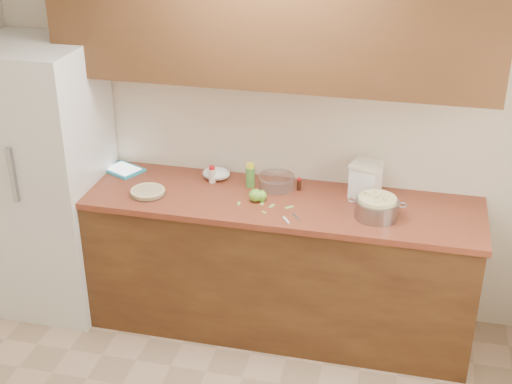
% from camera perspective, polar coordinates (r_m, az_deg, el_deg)
% --- Properties ---
extents(room_shell, '(3.60, 3.60, 3.60)m').
position_cam_1_polar(room_shell, '(2.93, -5.73, -6.50)').
color(room_shell, tan).
rests_on(room_shell, ground).
extents(counter_run, '(2.64, 0.68, 0.92)m').
position_cam_1_polar(counter_run, '(4.57, 0.63, -5.62)').
color(counter_run, brown).
rests_on(counter_run, ground).
extents(upper_cabinets, '(2.60, 0.34, 0.70)m').
position_cam_1_polar(upper_cabinets, '(4.14, 1.22, 13.32)').
color(upper_cabinets, '#502E18').
rests_on(upper_cabinets, room_shell).
extents(fridge, '(0.70, 0.70, 1.80)m').
position_cam_1_polar(fridge, '(4.82, -16.37, 0.93)').
color(fridge, silver).
rests_on(fridge, ground).
extents(pie, '(0.22, 0.22, 0.04)m').
position_cam_1_polar(pie, '(4.43, -8.65, 0.01)').
color(pie, silver).
rests_on(pie, counter_run).
extents(colander, '(0.34, 0.25, 0.13)m').
position_cam_1_polar(colander, '(4.16, 9.64, -1.24)').
color(colander, gray).
rests_on(colander, counter_run).
extents(flour_canister, '(0.21, 0.21, 0.22)m').
position_cam_1_polar(flour_canister, '(4.38, 8.76, 1.01)').
color(flour_canister, white).
rests_on(flour_canister, counter_run).
extents(tablet, '(0.30, 0.27, 0.02)m').
position_cam_1_polar(tablet, '(4.79, -10.56, 1.77)').
color(tablet, '#289FC0').
rests_on(tablet, counter_run).
extents(paring_knife, '(0.10, 0.14, 0.02)m').
position_cam_1_polar(paring_knife, '(4.09, 2.57, -2.23)').
color(paring_knife, gray).
rests_on(paring_knife, counter_run).
extents(lemon_bottle, '(0.06, 0.06, 0.16)m').
position_cam_1_polar(lemon_bottle, '(4.46, -0.45, 1.33)').
color(lemon_bottle, '#4C8C38').
rests_on(lemon_bottle, counter_run).
extents(cinnamon_shaker, '(0.05, 0.05, 0.11)m').
position_cam_1_polar(cinnamon_shaker, '(4.54, -3.53, 1.40)').
color(cinnamon_shaker, beige).
rests_on(cinnamon_shaker, counter_run).
extents(vanilla_bottle, '(0.03, 0.03, 0.08)m').
position_cam_1_polar(vanilla_bottle, '(4.44, 3.46, 0.63)').
color(vanilla_bottle, black).
rests_on(vanilla_bottle, counter_run).
extents(mixing_bowl, '(0.23, 0.23, 0.09)m').
position_cam_1_polar(mixing_bowl, '(4.46, 1.64, 0.87)').
color(mixing_bowl, silver).
rests_on(mixing_bowl, counter_run).
extents(paper_towel, '(0.21, 0.18, 0.07)m').
position_cam_1_polar(paper_towel, '(4.59, -3.20, 1.48)').
color(paper_towel, white).
rests_on(paper_towel, counter_run).
extents(apple_left, '(0.08, 0.08, 0.09)m').
position_cam_1_polar(apple_left, '(4.29, -0.04, -0.27)').
color(apple_left, '#66AA2F').
rests_on(apple_left, counter_run).
extents(apple_center, '(0.07, 0.07, 0.08)m').
position_cam_1_polar(apple_center, '(4.30, 0.39, -0.30)').
color(apple_center, '#66AA2F').
rests_on(apple_center, counter_run).
extents(peel_a, '(0.03, 0.05, 0.00)m').
position_cam_1_polar(peel_a, '(4.25, 1.28, -1.11)').
color(peel_a, '#8FBC5B').
rests_on(peel_a, counter_run).
extents(peel_b, '(0.03, 0.05, 0.00)m').
position_cam_1_polar(peel_b, '(4.28, -1.37, -0.92)').
color(peel_b, '#8FBC5B').
rests_on(peel_b, counter_run).
extents(peel_c, '(0.05, 0.05, 0.00)m').
position_cam_1_polar(peel_c, '(4.24, 2.67, -1.22)').
color(peel_c, '#8FBC5B').
rests_on(peel_c, counter_run).
extents(peel_d, '(0.02, 0.05, 0.00)m').
position_cam_1_polar(peel_d, '(4.29, 0.50, -0.89)').
color(peel_d, '#8FBC5B').
rests_on(peel_d, counter_run).
extents(peel_e, '(0.04, 0.03, 0.00)m').
position_cam_1_polar(peel_e, '(4.18, 0.65, -1.63)').
color(peel_e, '#8FBC5B').
rests_on(peel_e, counter_run).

